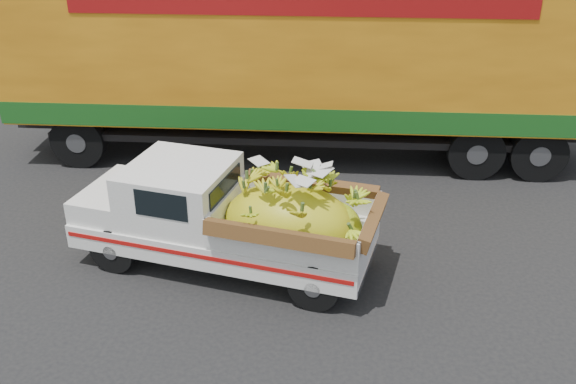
# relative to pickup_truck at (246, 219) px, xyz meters

# --- Properties ---
(ground) EXTENTS (100.00, 100.00, 0.00)m
(ground) POSITION_rel_pickup_truck_xyz_m (-0.58, -0.07, -0.85)
(ground) COLOR black
(ground) RESTS_ON ground
(curb) EXTENTS (60.00, 0.25, 0.15)m
(curb) POSITION_rel_pickup_truck_xyz_m (-0.58, 7.03, -0.77)
(curb) COLOR gray
(curb) RESTS_ON ground
(sidewalk) EXTENTS (60.00, 4.00, 0.14)m
(sidewalk) POSITION_rel_pickup_truck_xyz_m (-0.58, 9.13, -0.78)
(sidewalk) COLOR gray
(sidewalk) RESTS_ON ground
(pickup_truck) EXTENTS (4.70, 2.38, 1.57)m
(pickup_truck) POSITION_rel_pickup_truck_xyz_m (0.00, 0.00, 0.00)
(pickup_truck) COLOR black
(pickup_truck) RESTS_ON ground
(semi_trailer) EXTENTS (12.04, 3.26, 3.80)m
(semi_trailer) POSITION_rel_pickup_truck_xyz_m (0.32, 4.58, 1.28)
(semi_trailer) COLOR black
(semi_trailer) RESTS_ON ground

